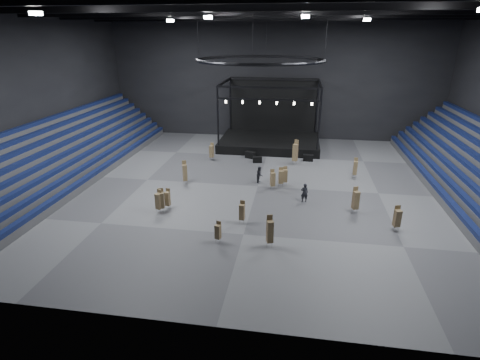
# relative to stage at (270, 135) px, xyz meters

# --- Properties ---
(floor) EXTENTS (50.00, 50.00, 0.00)m
(floor) POSITION_rel_stage_xyz_m (-0.00, -16.24, -1.45)
(floor) COLOR #565659
(floor) RESTS_ON ground
(ceiling) EXTENTS (50.00, 42.00, 0.20)m
(ceiling) POSITION_rel_stage_xyz_m (-0.00, -16.24, 16.55)
(ceiling) COLOR black
(ceiling) RESTS_ON wall_back
(wall_back) EXTENTS (50.00, 0.20, 18.00)m
(wall_back) POSITION_rel_stage_xyz_m (-0.00, 4.76, 7.55)
(wall_back) COLOR black
(wall_back) RESTS_ON ground
(wall_front) EXTENTS (50.00, 0.20, 18.00)m
(wall_front) POSITION_rel_stage_xyz_m (-0.00, -37.24, 7.55)
(wall_front) COLOR black
(wall_front) RESTS_ON ground
(wall_left) EXTENTS (0.20, 42.00, 18.00)m
(wall_left) POSITION_rel_stage_xyz_m (-25.00, -16.24, 7.55)
(wall_left) COLOR black
(wall_left) RESTS_ON ground
(bleachers_left) EXTENTS (7.20, 40.00, 6.40)m
(bleachers_left) POSITION_rel_stage_xyz_m (-22.94, -16.24, 0.28)
(bleachers_left) COLOR #474749
(bleachers_left) RESTS_ON floor
(stage) EXTENTS (14.00, 10.00, 9.20)m
(stage) POSITION_rel_stage_xyz_m (0.00, 0.00, 0.00)
(stage) COLOR black
(stage) RESTS_ON floor
(truss_ring) EXTENTS (12.30, 12.30, 5.15)m
(truss_ring) POSITION_rel_stage_xyz_m (-0.00, -16.24, 11.55)
(truss_ring) COLOR black
(truss_ring) RESTS_ON ceiling
(roof_girders) EXTENTS (49.00, 30.35, 0.70)m
(roof_girders) POSITION_rel_stage_xyz_m (-0.00, -16.24, 15.75)
(roof_girders) COLOR black
(roof_girders) RESTS_ON ceiling
(floodlights) EXTENTS (28.60, 16.60, 0.25)m
(floodlights) POSITION_rel_stage_xyz_m (-0.00, -20.24, 15.15)
(floodlights) COLOR white
(floodlights) RESTS_ON roof_girders
(flight_case_left) EXTENTS (1.44, 1.09, 0.86)m
(flight_case_left) POSITION_rel_stage_xyz_m (-2.05, -6.63, -1.02)
(flight_case_left) COLOR black
(flight_case_left) RESTS_ON floor
(flight_case_mid) EXTENTS (1.23, 0.78, 0.76)m
(flight_case_mid) POSITION_rel_stage_xyz_m (-0.94, -8.28, -1.07)
(flight_case_mid) COLOR black
(flight_case_mid) RESTS_ON floor
(flight_case_right) EXTENTS (1.28, 0.67, 0.84)m
(flight_case_right) POSITION_rel_stage_xyz_m (5.47, -6.70, -1.03)
(flight_case_right) COLOR black
(flight_case_right) RESTS_ON floor
(chair_stack_0) EXTENTS (0.62, 0.62, 2.23)m
(chair_stack_0) POSITION_rel_stage_xyz_m (-8.21, -23.93, -0.27)
(chair_stack_0) COLOR silver
(chair_stack_0) RESTS_ON floor
(chair_stack_1) EXTENTS (0.66, 0.66, 2.28)m
(chair_stack_1) POSITION_rel_stage_xyz_m (-8.05, -23.76, -0.23)
(chair_stack_1) COLOR silver
(chair_stack_1) RESTS_ON floor
(chair_stack_2) EXTENTS (0.61, 0.61, 2.65)m
(chair_stack_2) POSITION_rel_stage_xyz_m (-7.91, -16.74, -0.10)
(chair_stack_2) COLOR silver
(chair_stack_2) RESTS_ON floor
(chair_stack_3) EXTENTS (0.49, 0.49, 2.36)m
(chair_stack_3) POSITION_rel_stage_xyz_m (10.60, -11.97, -0.23)
(chair_stack_3) COLOR silver
(chair_stack_3) RESTS_ON floor
(chair_stack_4) EXTENTS (0.60, 0.60, 2.22)m
(chair_stack_4) POSITION_rel_stage_xyz_m (12.43, -24.10, -0.27)
(chair_stack_4) COLOR silver
(chair_stack_4) RESTS_ON floor
(chair_stack_5) EXTENTS (0.52, 0.52, 2.10)m
(chair_stack_5) POSITION_rel_stage_xyz_m (2.86, -15.41, -0.34)
(chair_stack_5) COLOR silver
(chair_stack_5) RESTS_ON floor
(chair_stack_6) EXTENTS (0.57, 0.57, 2.14)m
(chair_stack_6) POSITION_rel_stage_xyz_m (2.44, -15.94, -0.30)
(chair_stack_6) COLOR silver
(chair_stack_6) RESTS_ON floor
(chair_stack_7) EXTENTS (0.72, 0.72, 3.14)m
(chair_stack_7) POSITION_rel_stage_xyz_m (3.79, -8.22, 0.14)
(chair_stack_7) COLOR silver
(chair_stack_7) RESTS_ON floor
(chair_stack_8) EXTENTS (0.49, 0.49, 2.02)m
(chair_stack_8) POSITION_rel_stage_xyz_m (-7.70, -23.02, -0.39)
(chair_stack_8) COLOR silver
(chair_stack_8) RESTS_ON floor
(chair_stack_9) EXTENTS (0.57, 0.57, 2.29)m
(chair_stack_9) POSITION_rel_stage_xyz_m (-6.90, -8.22, -0.26)
(chair_stack_9) COLOR silver
(chair_stack_9) RESTS_ON floor
(chair_stack_10) EXTENTS (0.61, 0.61, 2.20)m
(chair_stack_10) POSITION_rel_stage_xyz_m (1.61, -16.78, -0.30)
(chair_stack_10) COLOR silver
(chair_stack_10) RESTS_ON floor
(chair_stack_11) EXTENTS (0.50, 0.50, 1.79)m
(chair_stack_11) POSITION_rel_stage_xyz_m (-1.80, -28.23, -0.49)
(chair_stack_11) COLOR silver
(chair_stack_11) RESTS_ON floor
(chair_stack_12) EXTENTS (0.61, 0.61, 2.63)m
(chair_stack_12) POSITION_rel_stage_xyz_m (2.24, -28.22, -0.11)
(chair_stack_12) COLOR silver
(chair_stack_12) RESTS_ON floor
(chair_stack_13) EXTENTS (0.49, 0.49, 2.09)m
(chair_stack_13) POSITION_rel_stage_xyz_m (-0.43, -24.79, -0.35)
(chair_stack_13) COLOR silver
(chair_stack_13) RESTS_ON floor
(chair_stack_14) EXTENTS (0.66, 0.66, 2.53)m
(chair_stack_14) POSITION_rel_stage_xyz_m (9.46, -21.20, -0.14)
(chair_stack_14) COLOR silver
(chair_stack_14) RESTS_ON floor
(man_center) EXTENTS (0.78, 0.60, 1.92)m
(man_center) POSITION_rel_stage_xyz_m (4.90, -19.52, -0.49)
(man_center) COLOR black
(man_center) RESTS_ON floor
(crew_member) EXTENTS (0.77, 0.95, 1.82)m
(crew_member) POSITION_rel_stage_xyz_m (0.07, -15.04, -0.54)
(crew_member) COLOR black
(crew_member) RESTS_ON floor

